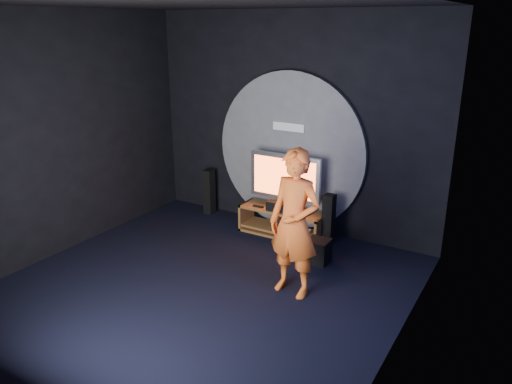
% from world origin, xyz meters
% --- Properties ---
extents(floor, '(5.00, 5.00, 0.00)m').
position_xyz_m(floor, '(0.00, 0.00, 0.00)').
color(floor, black).
rests_on(floor, ground).
extents(back_wall, '(5.00, 0.04, 3.50)m').
position_xyz_m(back_wall, '(0.00, 2.50, 1.75)').
color(back_wall, black).
rests_on(back_wall, ground).
extents(front_wall, '(5.00, 0.04, 3.50)m').
position_xyz_m(front_wall, '(0.00, -2.50, 1.75)').
color(front_wall, black).
rests_on(front_wall, ground).
extents(left_wall, '(0.04, 5.00, 3.50)m').
position_xyz_m(left_wall, '(-2.50, 0.00, 1.75)').
color(left_wall, black).
rests_on(left_wall, ground).
extents(right_wall, '(0.04, 5.00, 3.50)m').
position_xyz_m(right_wall, '(2.50, 0.00, 1.75)').
color(right_wall, black).
rests_on(right_wall, ground).
extents(ceiling, '(5.00, 5.00, 0.01)m').
position_xyz_m(ceiling, '(0.00, 0.00, 3.50)').
color(ceiling, black).
rests_on(ceiling, back_wall).
extents(wall_disc_panel, '(2.60, 0.11, 2.60)m').
position_xyz_m(wall_disc_panel, '(0.00, 2.44, 1.30)').
color(wall_disc_panel, '#515156').
rests_on(wall_disc_panel, ground).
extents(media_console, '(1.41, 0.45, 0.45)m').
position_xyz_m(media_console, '(0.10, 2.05, 0.19)').
color(media_console, brown).
rests_on(media_console, ground).
extents(tv, '(1.22, 0.22, 0.89)m').
position_xyz_m(tv, '(0.09, 2.12, 0.94)').
color(tv, '#B2B2B9').
rests_on(tv, media_console).
extents(center_speaker, '(0.40, 0.15, 0.15)m').
position_xyz_m(center_speaker, '(0.09, 1.93, 0.53)').
color(center_speaker, black).
rests_on(center_speaker, media_console).
extents(remote, '(0.18, 0.05, 0.02)m').
position_xyz_m(remote, '(-0.29, 1.93, 0.46)').
color(remote, black).
rests_on(remote, media_console).
extents(tower_speaker_left, '(0.16, 0.18, 0.81)m').
position_xyz_m(tower_speaker_left, '(-1.51, 2.26, 0.41)').
color(tower_speaker_left, black).
rests_on(tower_speaker_left, ground).
extents(tower_speaker_right, '(0.16, 0.18, 0.81)m').
position_xyz_m(tower_speaker_right, '(0.87, 2.10, 0.41)').
color(tower_speaker_right, black).
rests_on(tower_speaker_right, ground).
extents(subwoofer, '(0.31, 0.31, 0.35)m').
position_xyz_m(subwoofer, '(1.00, 1.46, 0.17)').
color(subwoofer, black).
rests_on(subwoofer, ground).
extents(player, '(0.73, 0.52, 1.89)m').
position_xyz_m(player, '(1.06, 0.51, 0.95)').
color(player, '#DE5B1E').
rests_on(player, ground).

